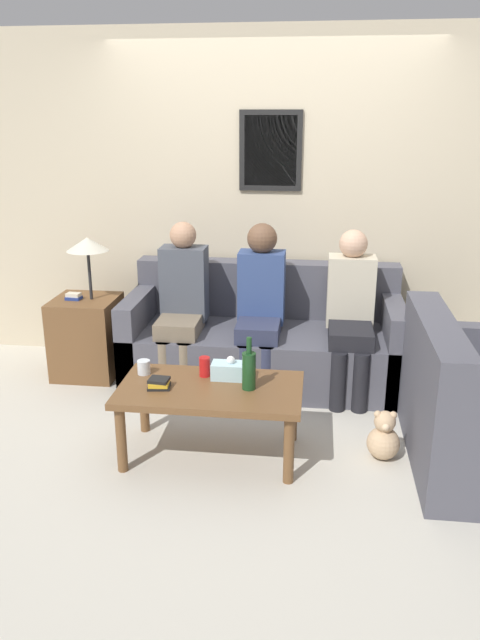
{
  "coord_description": "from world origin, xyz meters",
  "views": [
    {
      "loc": [
        0.38,
        -3.97,
        1.98
      ],
      "look_at": [
        -0.1,
        -0.1,
        0.68
      ],
      "focal_mm": 35.0,
      "sensor_mm": 36.0,
      "label": 1
    }
  ],
  "objects_px": {
    "drinking_glass": "(144,367)",
    "teddy_bear": "(384,438)",
    "couch_main": "(263,341)",
    "person_right": "(351,309)",
    "person_left": "(182,300)",
    "coffee_table": "(210,396)",
    "person_middle": "(260,301)",
    "wine_bottle": "(249,370)"
  },
  "relations": [
    {
      "from": "drinking_glass",
      "to": "teddy_bear",
      "type": "xyz_separation_m",
      "value": [
        1.47,
        -0.05,
        -0.36
      ]
    },
    {
      "from": "couch_main",
      "to": "person_right",
      "type": "height_order",
      "value": "person_right"
    },
    {
      "from": "couch_main",
      "to": "person_left",
      "type": "bearing_deg",
      "value": -167.06
    },
    {
      "from": "couch_main",
      "to": "coffee_table",
      "type": "distance_m",
      "value": 1.22
    },
    {
      "from": "coffee_table",
      "to": "person_middle",
      "type": "height_order",
      "value": "person_middle"
    },
    {
      "from": "wine_bottle",
      "to": "teddy_bear",
      "type": "xyz_separation_m",
      "value": [
        0.8,
        0.08,
        -0.44
      ]
    },
    {
      "from": "coffee_table",
      "to": "teddy_bear",
      "type": "distance_m",
      "value": 1.06
    },
    {
      "from": "couch_main",
      "to": "coffee_table",
      "type": "bearing_deg",
      "value": -99.96
    },
    {
      "from": "person_left",
      "to": "coffee_table",
      "type": "bearing_deg",
      "value": -69.67
    },
    {
      "from": "drinking_glass",
      "to": "person_middle",
      "type": "bearing_deg",
      "value": 55.56
    },
    {
      "from": "person_left",
      "to": "teddy_bear",
      "type": "distance_m",
      "value": 1.8
    },
    {
      "from": "wine_bottle",
      "to": "drinking_glass",
      "type": "relative_size",
      "value": 3.64
    },
    {
      "from": "wine_bottle",
      "to": "person_right",
      "type": "xyz_separation_m",
      "value": [
        0.62,
        1.04,
        0.07
      ]
    },
    {
      "from": "person_middle",
      "to": "teddy_bear",
      "type": "bearing_deg",
      "value": -49.33
    },
    {
      "from": "couch_main",
      "to": "teddy_bear",
      "type": "height_order",
      "value": "couch_main"
    },
    {
      "from": "drinking_glass",
      "to": "person_right",
      "type": "height_order",
      "value": "person_right"
    },
    {
      "from": "coffee_table",
      "to": "person_right",
      "type": "distance_m",
      "value": 1.37
    },
    {
      "from": "wine_bottle",
      "to": "teddy_bear",
      "type": "distance_m",
      "value": 0.92
    },
    {
      "from": "coffee_table",
      "to": "person_middle",
      "type": "bearing_deg",
      "value": 79.66
    },
    {
      "from": "person_right",
      "to": "wine_bottle",
      "type": "bearing_deg",
      "value": -120.83
    },
    {
      "from": "person_right",
      "to": "teddy_bear",
      "type": "height_order",
      "value": "person_right"
    },
    {
      "from": "wine_bottle",
      "to": "teddy_bear",
      "type": "bearing_deg",
      "value": 5.94
    },
    {
      "from": "person_right",
      "to": "drinking_glass",
      "type": "bearing_deg",
      "value": -144.92
    },
    {
      "from": "person_middle",
      "to": "teddy_bear",
      "type": "distance_m",
      "value": 1.39
    },
    {
      "from": "person_middle",
      "to": "person_left",
      "type": "bearing_deg",
      "value": -179.71
    },
    {
      "from": "person_right",
      "to": "teddy_bear",
      "type": "distance_m",
      "value": 1.1
    },
    {
      "from": "coffee_table",
      "to": "wine_bottle",
      "type": "distance_m",
      "value": 0.29
    },
    {
      "from": "couch_main",
      "to": "person_left",
      "type": "xyz_separation_m",
      "value": [
        -0.6,
        -0.14,
        0.35
      ]
    },
    {
      "from": "person_middle",
      "to": "wine_bottle",
      "type": "bearing_deg",
      "value": -88.13
    },
    {
      "from": "coffee_table",
      "to": "person_left",
      "type": "xyz_separation_m",
      "value": [
        -0.39,
        1.06,
        0.27
      ]
    },
    {
      "from": "person_left",
      "to": "person_right",
      "type": "bearing_deg",
      "value": -0.63
    },
    {
      "from": "wine_bottle",
      "to": "person_right",
      "type": "relative_size",
      "value": 0.27
    },
    {
      "from": "person_middle",
      "to": "couch_main",
      "type": "bearing_deg",
      "value": 82.98
    },
    {
      "from": "person_middle",
      "to": "person_right",
      "type": "relative_size",
      "value": 1.03
    },
    {
      "from": "person_left",
      "to": "teddy_bear",
      "type": "height_order",
      "value": "person_left"
    },
    {
      "from": "wine_bottle",
      "to": "teddy_bear",
      "type": "height_order",
      "value": "wine_bottle"
    },
    {
      "from": "wine_bottle",
      "to": "coffee_table",
      "type": "bearing_deg",
      "value": -179.42
    },
    {
      "from": "drinking_glass",
      "to": "person_right",
      "type": "distance_m",
      "value": 1.58
    },
    {
      "from": "person_left",
      "to": "teddy_bear",
      "type": "bearing_deg",
      "value": -34.33
    },
    {
      "from": "drinking_glass",
      "to": "person_left",
      "type": "xyz_separation_m",
      "value": [
        0.05,
        0.92,
        0.16
      ]
    },
    {
      "from": "couch_main",
      "to": "teddy_bear",
      "type": "relative_size",
      "value": 6.63
    },
    {
      "from": "person_middle",
      "to": "person_right",
      "type": "height_order",
      "value": "person_middle"
    }
  ]
}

